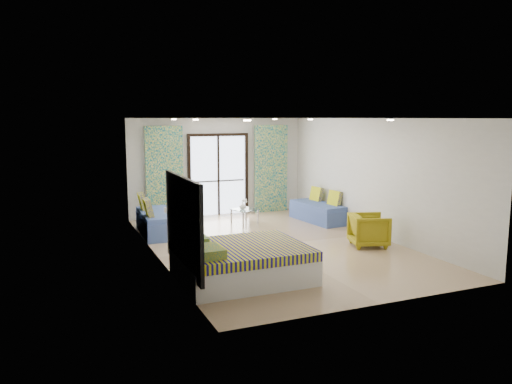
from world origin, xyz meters
name	(u,v)px	position (x,y,z in m)	size (l,w,h in m)	color
floor	(274,245)	(0.00, 0.00, 0.00)	(5.00, 7.50, 0.01)	#A18260
ceiling	(274,118)	(0.00, 0.00, 2.70)	(5.00, 7.50, 0.01)	silver
wall_back	(218,167)	(0.00, 3.75, 1.35)	(5.00, 0.01, 2.70)	silver
wall_front	(384,214)	(0.00, -3.75, 1.35)	(5.00, 0.01, 2.70)	silver
wall_left	(156,189)	(-2.50, 0.00, 1.35)	(0.01, 7.50, 2.70)	silver
wall_right	(372,177)	(2.50, 0.00, 1.35)	(0.01, 7.50, 2.70)	silver
balcony_door	(218,170)	(0.00, 3.72, 1.26)	(1.76, 0.08, 2.28)	black
balcony_rail	(218,181)	(0.00, 3.73, 0.95)	(1.52, 0.03, 0.04)	#595451
curtain_left	(165,173)	(-1.55, 3.57, 1.25)	(1.00, 0.10, 2.50)	beige
curtain_right	(271,169)	(1.55, 3.57, 1.25)	(1.00, 0.10, 2.50)	beige
downlight_a	(247,120)	(-1.40, -2.00, 2.67)	(0.12, 0.12, 0.02)	#FFE0B2
downlight_b	(390,120)	(1.40, -2.00, 2.67)	(0.12, 0.12, 0.02)	#FFE0B2
downlight_c	(196,120)	(-1.40, 1.00, 2.67)	(0.12, 0.12, 0.02)	#FFE0B2
downlight_d	(310,119)	(1.40, 1.00, 2.67)	(0.12, 0.12, 0.02)	#FFE0B2
downlight_e	(174,119)	(-1.40, 3.00, 2.67)	(0.12, 0.12, 0.02)	#FFE0B2
downlight_f	(275,119)	(1.40, 3.00, 2.67)	(0.12, 0.12, 0.02)	#FFE0B2
headboard	(183,223)	(-2.46, -1.89, 1.05)	(0.06, 2.10, 1.50)	black
switch_plate	(165,210)	(-2.47, -0.64, 1.05)	(0.02, 0.10, 0.10)	silver
bed	(241,262)	(-1.48, -1.89, 0.31)	(2.12, 1.73, 0.73)	silver
daybed_left	(156,222)	(-2.12, 2.00, 0.29)	(0.79, 1.90, 0.93)	#3D5493
daybed_right	(318,211)	(2.12, 1.79, 0.27)	(0.85, 1.80, 0.86)	#3D5493
coffee_table	(245,211)	(0.23, 2.31, 0.33)	(0.71, 0.71, 0.65)	silver
vase	(243,206)	(0.17, 2.29, 0.46)	(0.18, 0.18, 0.18)	white
armchair	(369,229)	(1.83, -0.88, 0.38)	(0.74, 0.69, 0.76)	#9B8C14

